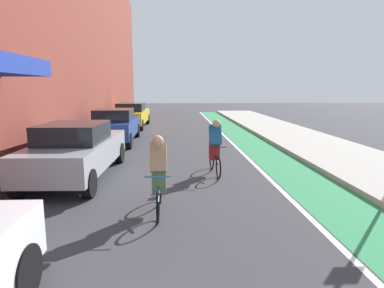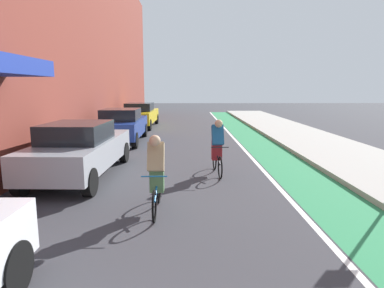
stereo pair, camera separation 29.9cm
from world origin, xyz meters
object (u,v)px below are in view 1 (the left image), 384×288
cyclist_trailing (215,146)px  parked_sedan_yellow_cab (132,115)px  parked_sedan_blue (115,125)px  cyclist_mid (159,171)px  parked_sedan_silver (77,150)px

cyclist_trailing → parked_sedan_yellow_cab: bearing=108.2°
parked_sedan_blue → cyclist_mid: 8.95m
parked_sedan_blue → cyclist_trailing: (3.84, -5.74, 0.02)m
parked_sedan_silver → cyclist_mid: bearing=-48.9°
parked_sedan_yellow_cab → parked_sedan_blue: bearing=-90.0°
parked_sedan_blue → parked_sedan_yellow_cab: size_ratio=0.92×
cyclist_mid → cyclist_trailing: 3.25m
parked_sedan_silver → cyclist_mid: cyclist_mid is taller
cyclist_mid → cyclist_trailing: (1.47, 2.90, -0.04)m
parked_sedan_yellow_cab → cyclist_trailing: (3.84, -11.64, 0.02)m
parked_sedan_silver → parked_sedan_yellow_cab: size_ratio=0.97×
parked_sedan_silver → parked_sedan_yellow_cab: bearing=90.0°
cyclist_trailing → parked_sedan_blue: bearing=123.8°
parked_sedan_blue → parked_sedan_yellow_cab: same height
parked_sedan_silver → cyclist_mid: (2.37, -2.72, 0.06)m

